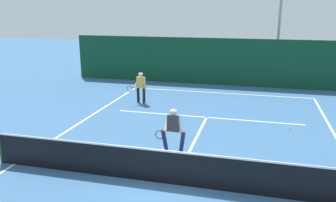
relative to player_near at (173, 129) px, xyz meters
name	(u,v)px	position (x,y,z in m)	size (l,w,h in m)	color
ground_plane	(173,184)	(0.52, -2.14, -0.84)	(80.00, 80.00, 0.00)	#38638F
court_line_baseline_far	(219,93)	(0.52, 8.94, -0.84)	(10.22, 0.10, 0.01)	white
court_line_sideline_left	(15,164)	(-4.59, -2.14, -0.84)	(0.10, 22.15, 0.01)	white
court_line_service	(207,117)	(0.52, 4.18, -0.84)	(8.33, 0.10, 0.01)	white
court_line_centre	(194,143)	(0.52, 1.06, -0.84)	(0.10, 6.40, 0.01)	white
tennis_net	(173,167)	(0.52, -2.14, -0.33)	(11.20, 0.09, 1.09)	#1E4723
player_near	(173,129)	(0.00, 0.00, 0.00)	(0.90, 0.85, 1.54)	#1E234C
player_far	(141,86)	(-3.10, 5.72, 0.03)	(0.91, 0.87, 1.59)	black
tennis_ball	(290,128)	(3.99, 3.46, -0.81)	(0.07, 0.07, 0.07)	#D1E033
back_fence_windscreen	(224,62)	(0.52, 11.18, 0.62)	(19.77, 0.12, 2.92)	#114027
light_pole	(280,16)	(3.72, 13.15, 3.41)	(0.55, 0.44, 6.85)	#9EA39E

